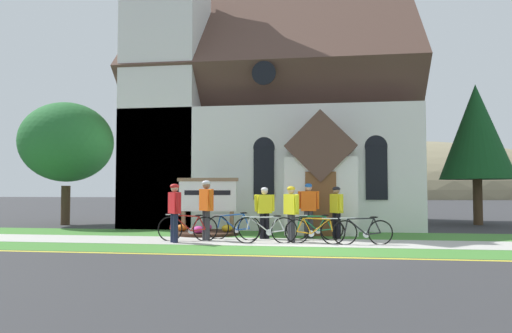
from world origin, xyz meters
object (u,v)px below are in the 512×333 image
bicycle_blue (363,232)px  cyclist_in_white_jersey (309,206)px  cyclist_in_orange_jersey (206,205)px  yard_deciduous_tree (67,142)px  bicycle_green (188,228)px  cyclist_in_green_jersey (336,208)px  roadside_conifer (476,132)px  bicycle_silver (315,228)px  church_sign (208,197)px  bicycle_black (314,231)px  cyclist_in_yellow_jersey (264,209)px  cyclist_in_red_jersey (291,210)px  bicycle_yellow (266,229)px  bicycle_orange (234,227)px  cyclist_in_blue_jersey (174,208)px

bicycle_blue → cyclist_in_white_jersey: cyclist_in_white_jersey is taller
cyclist_in_orange_jersey → yard_deciduous_tree: 9.45m
bicycle_green → cyclist_in_green_jersey: (4.36, 1.27, 0.55)m
cyclist_in_white_jersey → roadside_conifer: roadside_conifer is taller
bicycle_blue → bicycle_silver: bearing=142.5°
church_sign → bicycle_black: (3.68, -2.42, -0.91)m
cyclist_in_green_jersey → cyclist_in_yellow_jersey: size_ratio=1.01×
cyclist_in_green_jersey → cyclist_in_red_jersey: bearing=-140.0°
cyclist_in_white_jersey → roadside_conifer: 10.07m
bicycle_blue → cyclist_in_red_jersey: size_ratio=1.03×
bicycle_yellow → yard_deciduous_tree: (-9.33, 5.58, 3.16)m
cyclist_in_red_jersey → cyclist_in_white_jersey: 1.28m
bicycle_orange → cyclist_in_white_jersey: bearing=19.4°
church_sign → cyclist_in_red_jersey: (3.01, -2.10, -0.34)m
bicycle_orange → roadside_conifer: size_ratio=0.29×
bicycle_green → roadside_conifer: bearing=36.9°
cyclist_in_yellow_jersey → cyclist_in_orange_jersey: bearing=-156.4°
bicycle_blue → cyclist_in_blue_jersey: cyclist_in_blue_jersey is taller
bicycle_green → bicycle_silver: size_ratio=1.03×
bicycle_yellow → cyclist_in_white_jersey: size_ratio=1.06×
cyclist_in_red_jersey → cyclist_in_blue_jersey: size_ratio=0.96×
cyclist_in_orange_jersey → bicycle_orange: bearing=26.9°
cyclist_in_white_jersey → yard_deciduous_tree: bearing=159.1°
bicycle_green → cyclist_in_orange_jersey: size_ratio=0.99×
cyclist_in_red_jersey → cyclist_in_yellow_jersey: (-0.87, 0.74, -0.02)m
church_sign → cyclist_in_white_jersey: church_sign is taller
bicycle_blue → roadside_conifer: bearing=55.9°
cyclist_in_blue_jersey → roadside_conifer: (10.79, 8.42, 3.01)m
bicycle_green → bicycle_black: bearing=-2.4°
cyclist_in_green_jersey → yard_deciduous_tree: yard_deciduous_tree is taller
cyclist_in_white_jersey → bicycle_black: bearing=-82.2°
bicycle_blue → bicycle_black: bearing=177.4°
bicycle_blue → cyclist_in_yellow_jersey: 3.13m
cyclist_in_yellow_jersey → roadside_conifer: 11.34m
bicycle_black → cyclist_in_yellow_jersey: (-1.54, 1.06, 0.56)m
bicycle_silver → cyclist_in_white_jersey: 0.87m
bicycle_black → bicycle_green: bearing=177.6°
bicycle_yellow → cyclist_in_orange_jersey: (-1.83, 0.39, 0.68)m
bicycle_silver → cyclist_in_green_jersey: size_ratio=1.07×
cyclist_in_orange_jersey → cyclist_in_blue_jersey: bearing=-138.2°
bicycle_green → bicycle_orange: (1.27, 0.56, 0.00)m
cyclist_in_white_jersey → yard_deciduous_tree: 11.52m
bicycle_black → church_sign: bearing=146.7°
cyclist_in_green_jersey → church_sign: bearing=167.1°
cyclist_in_green_jersey → roadside_conifer: size_ratio=0.26×
bicycle_green → bicycle_yellow: 2.35m
bicycle_black → cyclist_in_orange_jersey: (-3.20, 0.33, 0.71)m
bicycle_green → cyclist_in_green_jersey: size_ratio=1.10×
cyclist_in_orange_jersey → cyclist_in_green_jersey: bearing=15.9°
cyclist_in_red_jersey → roadside_conifer: roadside_conifer is taller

